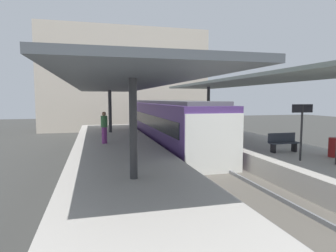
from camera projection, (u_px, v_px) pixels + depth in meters
ground_plane at (196, 167)px, 14.55m from camera, size 80.00×80.00×0.00m
platform_left at (120, 161)px, 13.56m from camera, size 4.40×28.00×1.00m
platform_right at (263, 153)px, 15.45m from camera, size 4.40×28.00×1.00m
track_ballast at (196, 165)px, 14.55m from camera, size 3.20×28.00×0.20m
rail_near_side at (182, 162)px, 14.35m from camera, size 0.08×28.00×0.14m
rail_far_side at (209, 161)px, 14.71m from camera, size 0.08×28.00×0.14m
commuter_train at (168, 123)px, 19.88m from camera, size 2.78×15.95×3.10m
canopy_left at (116, 86)px, 14.58m from camera, size 4.18×21.00×3.19m
canopy_right at (251, 82)px, 16.44m from camera, size 4.18×21.00×3.51m
platform_bench at (283, 142)px, 13.15m from camera, size 1.40×0.41×0.86m
platform_sign at (302, 119)px, 11.18m from camera, size 0.90×0.08×2.21m
litter_bin at (334, 147)px, 12.02m from camera, size 0.44×0.44×0.80m
passenger_near_bench at (240, 122)px, 20.00m from camera, size 0.36×0.36×1.60m
passenger_mid_platform at (104, 127)px, 15.63m from camera, size 0.36×0.36×1.72m
passenger_far_end at (238, 127)px, 15.43m from camera, size 0.36×0.36×1.74m
station_building_backdrop at (124, 81)px, 32.96m from camera, size 18.00×6.00×11.00m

